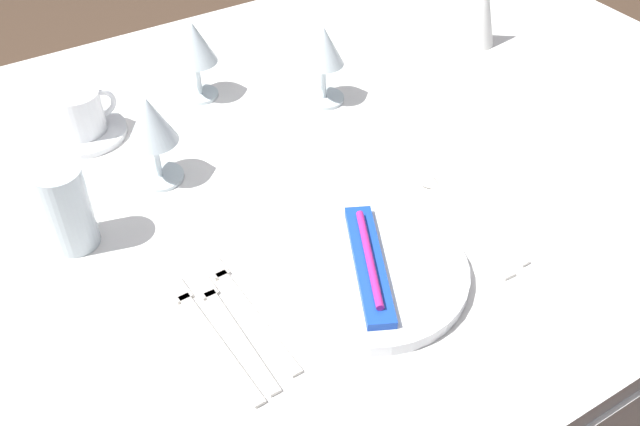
{
  "coord_description": "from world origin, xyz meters",
  "views": [
    {
      "loc": [
        -0.38,
        -0.77,
        1.42
      ],
      "look_at": [
        0.01,
        -0.14,
        0.76
      ],
      "focal_mm": 39.73,
      "sensor_mm": 36.0,
      "label": 1
    }
  ],
  "objects_px": {
    "toothbrush_package": "(369,263)",
    "wine_glass_centre": "(324,51)",
    "wine_glass_right": "(194,45)",
    "napkin_folded": "(481,5)",
    "spoon_soup": "(456,205)",
    "drink_tumbler": "(66,208)",
    "coffee_cup_left": "(80,111)",
    "fork_outer": "(246,306)",
    "dinner_plate": "(368,272)",
    "fork_inner": "(231,325)",
    "fork_salad": "(209,332)",
    "wine_glass_far": "(151,124)",
    "dinner_knife": "(460,229)"
  },
  "relations": [
    {
      "from": "toothbrush_package",
      "to": "drink_tumbler",
      "type": "relative_size",
      "value": 1.65
    },
    {
      "from": "dinner_plate",
      "to": "drink_tumbler",
      "type": "relative_size",
      "value": 2.1
    },
    {
      "from": "toothbrush_package",
      "to": "fork_salad",
      "type": "relative_size",
      "value": 0.91
    },
    {
      "from": "fork_outer",
      "to": "fork_salad",
      "type": "distance_m",
      "value": 0.06
    },
    {
      "from": "toothbrush_package",
      "to": "wine_glass_centre",
      "type": "distance_m",
      "value": 0.43
    },
    {
      "from": "dinner_plate",
      "to": "dinner_knife",
      "type": "distance_m",
      "value": 0.16
    },
    {
      "from": "fork_salad",
      "to": "spoon_soup",
      "type": "bearing_deg",
      "value": 3.45
    },
    {
      "from": "toothbrush_package",
      "to": "drink_tumbler",
      "type": "distance_m",
      "value": 0.4
    },
    {
      "from": "dinner_knife",
      "to": "drink_tumbler",
      "type": "xyz_separation_m",
      "value": [
        -0.46,
        0.26,
        0.06
      ]
    },
    {
      "from": "toothbrush_package",
      "to": "fork_outer",
      "type": "xyz_separation_m",
      "value": [
        -0.16,
        0.04,
        -0.02
      ]
    },
    {
      "from": "dinner_plate",
      "to": "toothbrush_package",
      "type": "xyz_separation_m",
      "value": [
        0.0,
        0.0,
        0.02
      ]
    },
    {
      "from": "toothbrush_package",
      "to": "wine_glass_far",
      "type": "bearing_deg",
      "value": 114.58
    },
    {
      "from": "coffee_cup_left",
      "to": "wine_glass_right",
      "type": "bearing_deg",
      "value": 2.72
    },
    {
      "from": "spoon_soup",
      "to": "drink_tumbler",
      "type": "distance_m",
      "value": 0.54
    },
    {
      "from": "dinner_knife",
      "to": "coffee_cup_left",
      "type": "height_order",
      "value": "coffee_cup_left"
    },
    {
      "from": "fork_outer",
      "to": "wine_glass_centre",
      "type": "bearing_deg",
      "value": 46.7
    },
    {
      "from": "toothbrush_package",
      "to": "napkin_folded",
      "type": "height_order",
      "value": "napkin_folded"
    },
    {
      "from": "drink_tumbler",
      "to": "fork_inner",
      "type": "bearing_deg",
      "value": -64.87
    },
    {
      "from": "toothbrush_package",
      "to": "fork_outer",
      "type": "bearing_deg",
      "value": 167.43
    },
    {
      "from": "fork_outer",
      "to": "toothbrush_package",
      "type": "bearing_deg",
      "value": -12.57
    },
    {
      "from": "dinner_plate",
      "to": "fork_outer",
      "type": "xyz_separation_m",
      "value": [
        -0.16,
        0.04,
        -0.01
      ]
    },
    {
      "from": "fork_salad",
      "to": "napkin_folded",
      "type": "relative_size",
      "value": 1.44
    },
    {
      "from": "spoon_soup",
      "to": "toothbrush_package",
      "type": "bearing_deg",
      "value": -165.8
    },
    {
      "from": "spoon_soup",
      "to": "fork_outer",
      "type": "bearing_deg",
      "value": -178.08
    },
    {
      "from": "drink_tumbler",
      "to": "napkin_folded",
      "type": "bearing_deg",
      "value": 9.94
    },
    {
      "from": "fork_salad",
      "to": "wine_glass_far",
      "type": "distance_m",
      "value": 0.33
    },
    {
      "from": "dinner_knife",
      "to": "coffee_cup_left",
      "type": "bearing_deg",
      "value": 126.85
    },
    {
      "from": "dinner_plate",
      "to": "dinner_knife",
      "type": "xyz_separation_m",
      "value": [
        0.16,
        0.01,
        -0.01
      ]
    },
    {
      "from": "spoon_soup",
      "to": "wine_glass_far",
      "type": "bearing_deg",
      "value": 139.89
    },
    {
      "from": "dinner_knife",
      "to": "wine_glass_far",
      "type": "height_order",
      "value": "wine_glass_far"
    },
    {
      "from": "wine_glass_far",
      "to": "drink_tumbler",
      "type": "relative_size",
      "value": 1.15
    },
    {
      "from": "dinner_knife",
      "to": "napkin_folded",
      "type": "distance_m",
      "value": 0.56
    },
    {
      "from": "fork_inner",
      "to": "wine_glass_centre",
      "type": "height_order",
      "value": "wine_glass_centre"
    },
    {
      "from": "wine_glass_right",
      "to": "napkin_folded",
      "type": "relative_size",
      "value": 0.9
    },
    {
      "from": "dinner_knife",
      "to": "napkin_folded",
      "type": "height_order",
      "value": "napkin_folded"
    },
    {
      "from": "wine_glass_right",
      "to": "fork_inner",
      "type": "bearing_deg",
      "value": -110.49
    },
    {
      "from": "fork_inner",
      "to": "toothbrush_package",
      "type": "bearing_deg",
      "value": -5.66
    },
    {
      "from": "wine_glass_right",
      "to": "dinner_knife",
      "type": "bearing_deg",
      "value": -72.09
    },
    {
      "from": "wine_glass_right",
      "to": "spoon_soup",
      "type": "bearing_deg",
      "value": -67.67
    },
    {
      "from": "drink_tumbler",
      "to": "napkin_folded",
      "type": "xyz_separation_m",
      "value": [
        0.84,
        0.15,
        0.02
      ]
    },
    {
      "from": "wine_glass_centre",
      "to": "napkin_folded",
      "type": "distance_m",
      "value": 0.36
    },
    {
      "from": "spoon_soup",
      "to": "wine_glass_far",
      "type": "xyz_separation_m",
      "value": [
        -0.34,
        0.29,
        0.1
      ]
    },
    {
      "from": "wine_glass_centre",
      "to": "wine_glass_right",
      "type": "height_order",
      "value": "wine_glass_right"
    },
    {
      "from": "fork_salad",
      "to": "wine_glass_centre",
      "type": "height_order",
      "value": "wine_glass_centre"
    },
    {
      "from": "fork_salad",
      "to": "spoon_soup",
      "type": "xyz_separation_m",
      "value": [
        0.4,
        0.02,
        0.0
      ]
    },
    {
      "from": "fork_salad",
      "to": "dinner_knife",
      "type": "xyz_separation_m",
      "value": [
        0.38,
        -0.02,
        0.0
      ]
    },
    {
      "from": "wine_glass_right",
      "to": "napkin_folded",
      "type": "xyz_separation_m",
      "value": [
        0.54,
        -0.1,
        -0.02
      ]
    },
    {
      "from": "wine_glass_right",
      "to": "drink_tumbler",
      "type": "bearing_deg",
      "value": -139.94
    },
    {
      "from": "fork_salad",
      "to": "napkin_folded",
      "type": "distance_m",
      "value": 0.85
    },
    {
      "from": "dinner_plate",
      "to": "drink_tumbler",
      "type": "height_order",
      "value": "drink_tumbler"
    }
  ]
}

